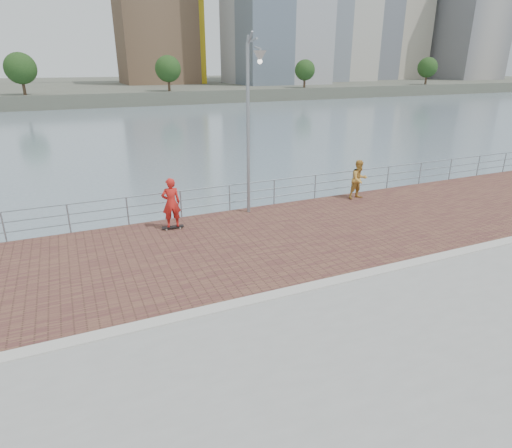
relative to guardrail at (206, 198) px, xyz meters
name	(u,v)px	position (x,y,z in m)	size (l,w,h in m)	color
water	(284,355)	(0.00, -7.00, -2.69)	(400.00, 400.00, 0.00)	slate
brick_lane	(237,244)	(0.00, -3.40, -0.68)	(40.00, 6.80, 0.02)	brown
curb	(286,292)	(0.00, -7.00, -0.66)	(40.00, 0.40, 0.06)	#B7B5AD
far_shore	(76,88)	(0.00, 115.50, -1.44)	(320.00, 95.00, 2.50)	#4C5142
guardrail	(206,198)	(0.00, 0.00, 0.00)	(39.06, 0.06, 1.13)	#8C9EA8
street_lamp	(253,97)	(1.67, -0.98, 3.94)	(0.48, 1.38, 6.52)	gray
skateboard	(173,227)	(-1.65, -1.12, -0.60)	(0.81, 0.25, 0.09)	black
skateboarder	(171,203)	(-1.65, -1.12, 0.34)	(0.68, 0.44, 1.85)	red
bystander	(359,179)	(6.92, -0.79, 0.21)	(0.85, 0.67, 1.76)	gold
shoreline_trees	(130,70)	(7.99, 70.00, 3.74)	(144.65, 5.17, 6.89)	#473323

